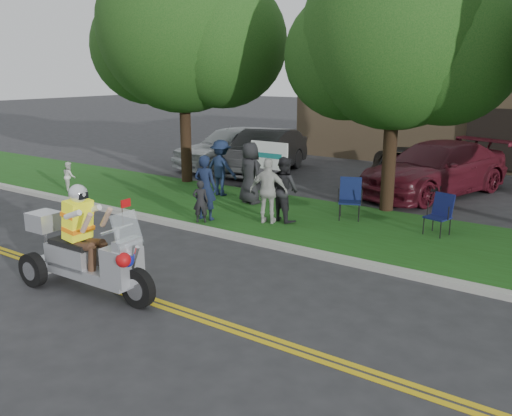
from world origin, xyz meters
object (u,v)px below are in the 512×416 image
Objects in this scene: lawn_chair_a at (440,211)px; parked_car_right at (435,169)px; parked_car_left at (264,152)px; spectator_adult_left at (205,187)px; lawn_chair_b at (350,196)px; trike_scooter at (84,255)px; parked_car_mid at (405,170)px; parked_car_far_left at (233,147)px; spectator_adult_mid at (284,189)px; spectator_adult_right at (268,191)px.

lawn_chair_a is 4.73m from parked_car_right.
spectator_adult_left is at bearing -78.31° from parked_car_left.
lawn_chair_a is at bearing -25.39° from lawn_chair_b.
parked_car_right is at bearing 56.84° from lawn_chair_b.
trike_scooter reaches higher than parked_car_mid.
spectator_adult_left is 6.98m from parked_car_left.
parked_car_far_left is at bearing 161.00° from parked_car_left.
parked_car_right is (1.98, 5.58, -0.11)m from spectator_adult_mid.
trike_scooter is 1.81× the size of spectator_adult_right.
spectator_adult_right is 0.29× the size of parked_car_right.
spectator_adult_right is (1.47, 0.63, -0.02)m from spectator_adult_left.
lawn_chair_a is 0.59× the size of spectator_adult_right.
parked_car_mid is (1.23, 5.97, -0.25)m from spectator_adult_right.
lawn_chair_b is at bearing -154.15° from spectator_adult_left.
spectator_adult_left reaches higher than spectator_adult_right.
lawn_chair_b is at bearing -105.97° from parked_car_mid.
spectator_adult_mid is (-3.51, -1.10, 0.28)m from lawn_chair_a.
spectator_adult_mid is 1.00× the size of spectator_adult_right.
parked_car_far_left reaches higher than parked_car_left.
parked_car_left is (-4.11, 5.83, -0.10)m from spectator_adult_right.
spectator_adult_left reaches higher than parked_car_mid.
trike_scooter reaches higher than spectator_adult_right.
spectator_adult_right is (0.40, 5.13, 0.24)m from trike_scooter.
spectator_adult_mid is 0.33× the size of parked_car_far_left.
lawn_chair_a is 0.19× the size of parked_car_left.
parked_car_left is at bearing -32.03° from spectator_adult_mid.
spectator_adult_left is 0.33× the size of parked_car_far_left.
spectator_adult_mid is (-1.22, -1.18, 0.22)m from lawn_chair_b.
spectator_adult_mid reaches higher than parked_car_right.
trike_scooter reaches higher than spectator_adult_left.
lawn_chair_a is 0.17× the size of parked_car_right.
trike_scooter reaches higher than lawn_chair_b.
parked_car_left is at bearing 162.98° from parked_car_mid.
spectator_adult_left is at bearing -43.11° from parked_car_far_left.
spectator_adult_mid reaches higher than lawn_chair_a.
spectator_adult_left is 1.97m from spectator_adult_mid.
spectator_adult_right is at bearing 80.91° from spectator_adult_mid.
parked_car_right is (3.66, 6.60, -0.12)m from spectator_adult_left.
trike_scooter is at bearing -50.15° from parked_car_far_left.
spectator_adult_mid is 5.92m from parked_car_right.
lawn_chair_b is 4.46m from parked_car_right.
parked_car_right is at bearing -9.24° from parked_car_left.
lawn_chair_a is 10.54m from parked_car_far_left.
spectator_adult_left is at bearing 50.79° from spectator_adult_mid.
trike_scooter is at bearing 92.00° from spectator_adult_left.
trike_scooter reaches higher than parked_car_far_left.
lawn_chair_b is 0.21× the size of parked_car_left.
parked_car_far_left is 7.00m from parked_car_mid.
parked_car_left is (-4.32, 5.44, -0.10)m from spectator_adult_mid.
parked_car_right is at bearing -130.40° from spectator_adult_left.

